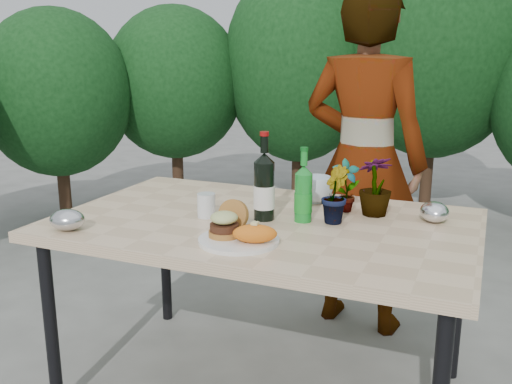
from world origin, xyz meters
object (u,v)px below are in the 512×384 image
at_px(person, 364,162).
at_px(dinner_plate, 239,240).
at_px(wine_bottle, 264,188).
at_px(patio_table, 264,234).

bearing_deg(person, dinner_plate, 86.29).
distance_m(dinner_plate, person, 1.08).
height_order(dinner_plate, person, person).
relative_size(dinner_plate, wine_bottle, 0.81).
height_order(patio_table, dinner_plate, dinner_plate).
xyz_separation_m(dinner_plate, person, (0.20, 1.06, 0.10)).
distance_m(patio_table, wine_bottle, 0.18).
height_order(patio_table, wine_bottle, wine_bottle).
xyz_separation_m(dinner_plate, wine_bottle, (-0.02, 0.29, 0.12)).
height_order(wine_bottle, person, person).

